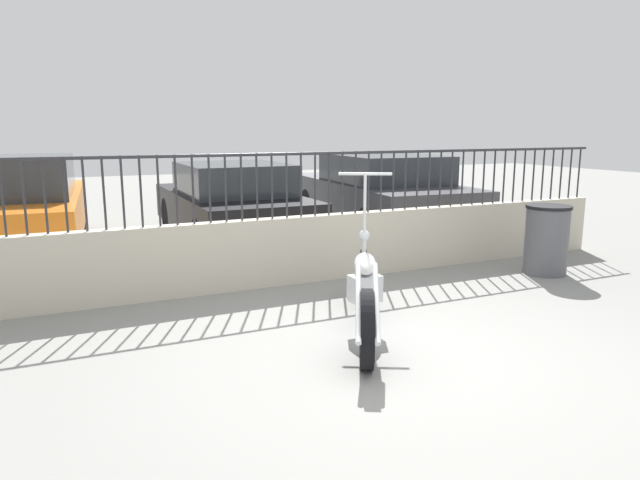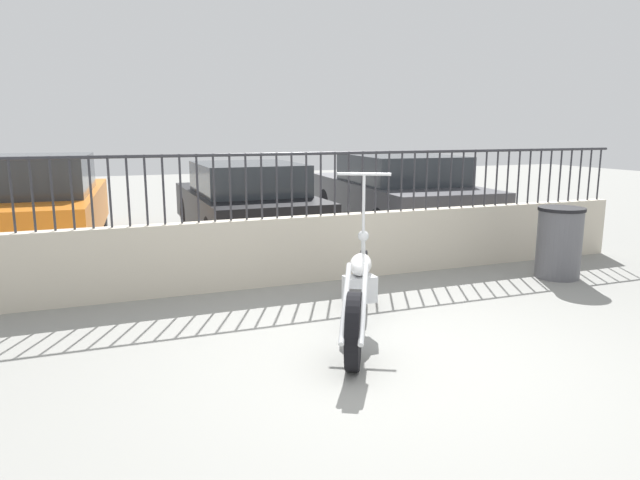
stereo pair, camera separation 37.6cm
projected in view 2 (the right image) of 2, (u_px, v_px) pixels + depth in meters
ground_plane at (393, 361)px, 4.55m from camera, size 40.00×40.00×0.00m
low_wall at (292, 250)px, 6.79m from camera, size 9.63×0.18×0.80m
fence_railing at (292, 174)px, 6.62m from camera, size 9.63×0.04×0.76m
motorcycle_blue at (359, 294)px, 5.02m from camera, size 1.15×2.00×1.41m
trash_bin at (559, 243)px, 7.04m from camera, size 0.56×0.56×0.88m
car_orange at (35, 205)px, 8.40m from camera, size 2.06×4.47×1.45m
car_black at (246, 202)px, 9.20m from camera, size 1.70×3.96×1.29m
car_dark_grey at (396, 193)px, 10.22m from camera, size 2.18×4.70×1.37m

